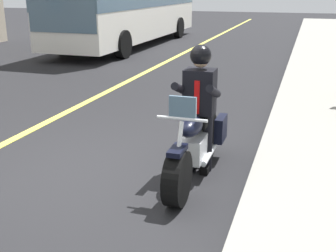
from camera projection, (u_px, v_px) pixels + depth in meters
The scene contains 4 objects.
ground_plane at pixel (98, 174), 5.80m from camera, with size 80.00×80.00×0.00m, color black.
motorcycle_main at pixel (195, 144), 5.63m from camera, with size 2.21×0.60×1.26m.
rider_main at pixel (199, 98), 5.62m from camera, with size 0.62×0.55×1.74m.
bus_near at pixel (130, 1), 18.14m from camera, with size 11.05×2.70×3.30m.
Camera 1 is at (4.74, 2.57, 2.44)m, focal length 45.32 mm.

